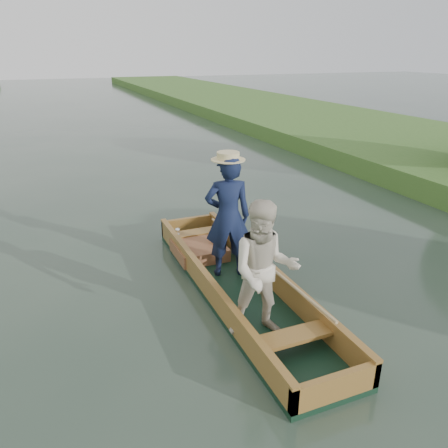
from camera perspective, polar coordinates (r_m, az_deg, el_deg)
name	(u,v)px	position (r m, az deg, el deg)	size (l,w,h in m)	color
ground	(239,294)	(6.85, 1.95, -9.14)	(120.00, 120.00, 0.00)	#283D30
trees_far	(4,102)	(11.46, -26.83, 14.05)	(21.74, 15.94, 4.26)	#47331E
punt	(241,258)	(6.33, 2.25, -4.45)	(1.25, 5.00, 2.09)	black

